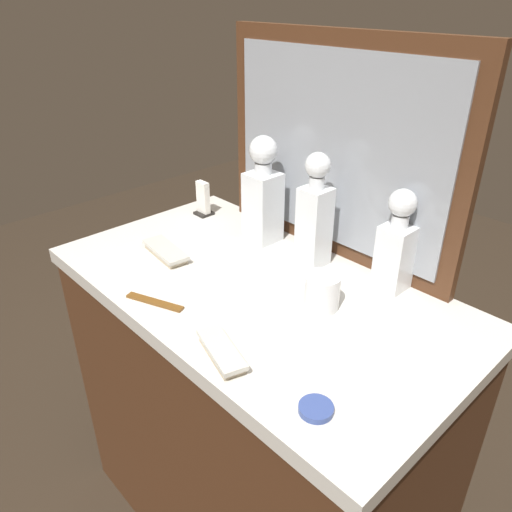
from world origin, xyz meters
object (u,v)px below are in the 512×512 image
crystal_decanter_center (314,221)px  silver_brush_far_right (222,352)px  crystal_tumbler_front (322,293)px  tortoiseshell_comb (155,302)px  porcelain_dish (316,409)px  napkin_holder (203,201)px  crystal_decanter_far_right (263,200)px  silver_brush_rear (166,252)px  crystal_decanter_far_left (395,250)px

crystal_decanter_center → silver_brush_far_right: 0.45m
silver_brush_far_right → crystal_tumbler_front: bearing=85.5°
crystal_tumbler_front → silver_brush_far_right: bearing=-94.5°
crystal_decanter_center → tortoiseshell_comb: bearing=-106.9°
porcelain_dish → napkin_holder: 0.88m
crystal_decanter_far_right → napkin_holder: crystal_decanter_far_right is taller
silver_brush_rear → napkin_holder: napkin_holder is taller
crystal_decanter_far_right → silver_brush_far_right: 0.54m
crystal_decanter_far_left → porcelain_dish: bearing=-72.4°
crystal_tumbler_front → tortoiseshell_comb: crystal_tumbler_front is taller
crystal_decanter_far_right → tortoiseshell_comb: crystal_decanter_far_right is taller
crystal_tumbler_front → silver_brush_rear: 0.46m
crystal_decanter_center → crystal_decanter_far_right: 0.19m
crystal_decanter_far_right → porcelain_dish: bearing=-36.0°
porcelain_dish → tortoiseshell_comb: 0.47m
tortoiseshell_comb → napkin_holder: size_ratio=1.32×
crystal_decanter_far_left → silver_brush_rear: crystal_decanter_far_left is taller
crystal_tumbler_front → napkin_holder: 0.61m
crystal_decanter_far_right → silver_brush_rear: crystal_decanter_far_right is taller
tortoiseshell_comb → napkin_holder: napkin_holder is taller
crystal_decanter_far_right → tortoiseshell_comb: size_ratio=2.08×
crystal_decanter_far_left → tortoiseshell_comb: 0.57m
crystal_decanter_far_right → porcelain_dish: size_ratio=4.91×
crystal_tumbler_front → porcelain_dish: bearing=-51.4°
crystal_tumbler_front → napkin_holder: napkin_holder is taller
porcelain_dish → tortoiseshell_comb: porcelain_dish is taller
crystal_decanter_far_left → crystal_tumbler_front: bearing=-107.6°
crystal_tumbler_front → crystal_decanter_center: bearing=136.9°
porcelain_dish → crystal_decanter_far_left: bearing=107.6°
silver_brush_rear → porcelain_dish: silver_brush_rear is taller
crystal_tumbler_front → tortoiseshell_comb: 0.39m
tortoiseshell_comb → crystal_decanter_far_left: bearing=53.9°
silver_brush_far_right → napkin_holder: 0.71m
crystal_decanter_far_left → crystal_decanter_center: (-0.21, -0.05, 0.02)m
tortoiseshell_comb → napkin_holder: (-0.33, 0.40, 0.04)m
silver_brush_rear → crystal_decanter_far_left: bearing=31.3°
crystal_decanter_center → crystal_decanter_far_right: bearing=179.4°
crystal_decanter_far_right → silver_brush_rear: (-0.11, -0.26, -0.11)m
crystal_decanter_center → porcelain_dish: (0.35, -0.39, -0.12)m
crystal_decanter_far_left → silver_brush_far_right: crystal_decanter_far_left is taller
crystal_tumbler_front → porcelain_dish: crystal_tumbler_front is taller
silver_brush_rear → crystal_decanter_center: bearing=41.0°
crystal_decanter_far_right → porcelain_dish: crystal_decanter_far_right is taller
silver_brush_rear → tortoiseshell_comb: size_ratio=1.18×
crystal_tumbler_front → crystal_decanter_far_right: bearing=157.4°
crystal_decanter_center → silver_brush_far_right: size_ratio=1.92×
napkin_holder → porcelain_dish: bearing=-25.3°
crystal_decanter_far_right → silver_brush_far_right: bearing=-52.7°
tortoiseshell_comb → napkin_holder: bearing=129.3°
silver_brush_far_right → porcelain_dish: (0.22, 0.03, -0.01)m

